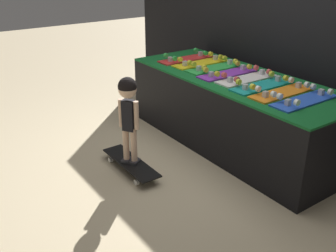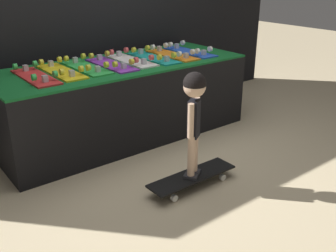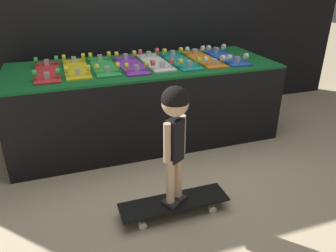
{
  "view_description": "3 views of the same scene",
  "coord_description": "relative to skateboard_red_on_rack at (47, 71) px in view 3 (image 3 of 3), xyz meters",
  "views": [
    {
      "loc": [
        2.7,
        -2.2,
        1.89
      ],
      "look_at": [
        -0.03,
        -0.27,
        0.4
      ],
      "focal_mm": 42.0,
      "sensor_mm": 36.0,
      "label": 1
    },
    {
      "loc": [
        -1.9,
        -2.63,
        1.6
      ],
      "look_at": [
        -0.09,
        -0.29,
        0.38
      ],
      "focal_mm": 42.0,
      "sensor_mm": 36.0,
      "label": 2
    },
    {
      "loc": [
        -0.74,
        -2.32,
        1.5
      ],
      "look_at": [
        -0.02,
        -0.22,
        0.46
      ],
      "focal_mm": 35.0,
      "sensor_mm": 36.0,
      "label": 3
    }
  ],
  "objects": [
    {
      "name": "ground_plane",
      "position": [
        0.83,
        -0.54,
        -0.75
      ],
      "size": [
        16.0,
        16.0,
        0.0
      ],
      "primitive_type": "plane",
      "color": "beige"
    },
    {
      "name": "back_wall",
      "position": [
        0.83,
        0.64,
        0.42
      ],
      "size": [
        5.33,
        0.1,
        2.35
      ],
      "color": "black",
      "rests_on": "ground_plane"
    },
    {
      "name": "display_rack",
      "position": [
        0.83,
        0.01,
        -0.38
      ],
      "size": [
        2.44,
        0.93,
        0.73
      ],
      "color": "black",
      "rests_on": "ground_plane"
    },
    {
      "name": "skateboard_red_on_rack",
      "position": [
        0.0,
        0.0,
        0.0
      ],
      "size": [
        0.2,
        0.67,
        0.09
      ],
      "color": "red",
      "rests_on": "display_rack"
    },
    {
      "name": "skateboard_yellow_on_rack",
      "position": [
        0.24,
        0.03,
        0.0
      ],
      "size": [
        0.2,
        0.67,
        0.09
      ],
      "color": "yellow",
      "rests_on": "display_rack"
    },
    {
      "name": "skateboard_green_on_rack",
      "position": [
        0.48,
        0.03,
        0.0
      ],
      "size": [
        0.2,
        0.67,
        0.09
      ],
      "color": "green",
      "rests_on": "display_rack"
    },
    {
      "name": "skateboard_purple_on_rack",
      "position": [
        0.71,
        -0.01,
        0.0
      ],
      "size": [
        0.2,
        0.67,
        0.09
      ],
      "color": "purple",
      "rests_on": "display_rack"
    },
    {
      "name": "skateboard_white_on_rack",
      "position": [
        0.95,
        0.02,
        0.0
      ],
      "size": [
        0.2,
        0.67,
        0.09
      ],
      "color": "white",
      "rests_on": "display_rack"
    },
    {
      "name": "skateboard_teal_on_rack",
      "position": [
        1.19,
        -0.02,
        0.0
      ],
      "size": [
        0.2,
        0.67,
        0.09
      ],
      "color": "teal",
      "rests_on": "display_rack"
    },
    {
      "name": "skateboard_orange_on_rack",
      "position": [
        1.43,
        -0.02,
        0.0
      ],
      "size": [
        0.2,
        0.67,
        0.09
      ],
      "color": "orange",
      "rests_on": "display_rack"
    },
    {
      "name": "skateboard_blue_on_rack",
      "position": [
        1.67,
        -0.02,
        0.0
      ],
      "size": [
        0.2,
        0.67,
        0.09
      ],
      "color": "blue",
      "rests_on": "display_rack"
    },
    {
      "name": "skateboard_on_floor",
      "position": [
        0.72,
        -1.18,
        -0.68
      ],
      "size": [
        0.75,
        0.2,
        0.09
      ],
      "color": "black",
      "rests_on": "ground_plane"
    },
    {
      "name": "child",
      "position": [
        0.72,
        -1.18,
        -0.09
      ],
      "size": [
        0.19,
        0.17,
        0.82
      ],
      "rotation": [
        0.0,
        0.0,
        0.57
      ],
      "color": "#2D2D33",
      "rests_on": "skateboard_on_floor"
    }
  ]
}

